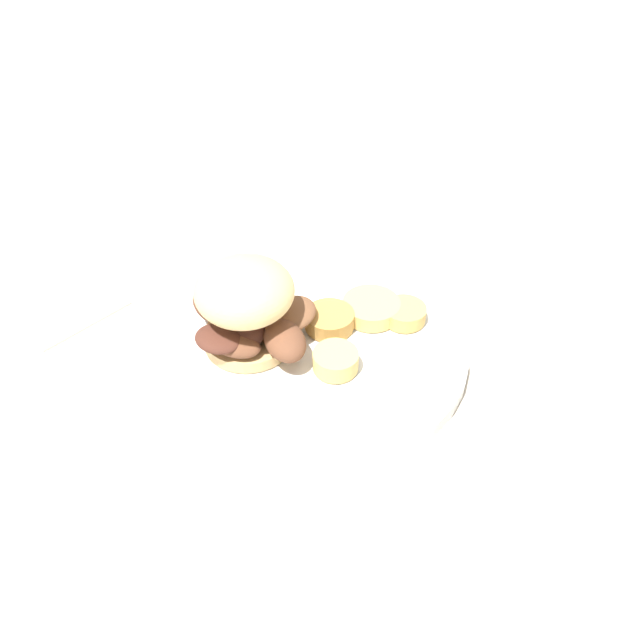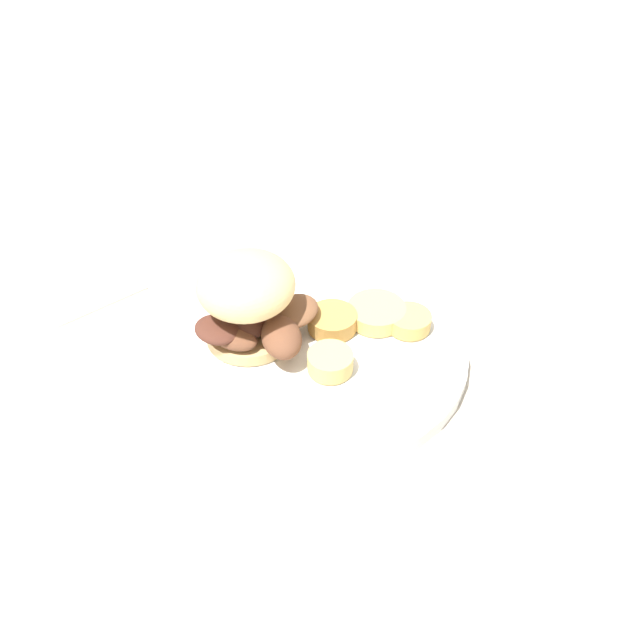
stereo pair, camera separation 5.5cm
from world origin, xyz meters
TOP-DOWN VIEW (x-y plane):
  - ground_plane at (0.00, 0.00)m, footprint 4.00×4.00m
  - dinner_plate at (0.00, 0.00)m, footprint 0.27×0.27m
  - sandwich at (-0.01, -0.06)m, footprint 0.12×0.13m
  - potato_round_0 at (-0.02, 0.01)m, footprint 0.05×0.05m
  - potato_round_1 at (-0.03, 0.05)m, footprint 0.05×0.05m
  - potato_round_2 at (-0.02, 0.08)m, footprint 0.04×0.04m
  - potato_round_3 at (0.04, 0.01)m, footprint 0.04×0.04m
  - fork at (0.16, 0.15)m, footprint 0.13×0.11m
  - napkin at (-0.13, -0.26)m, footprint 0.18×0.17m

SIDE VIEW (x-z plane):
  - ground_plane at x=0.00m, z-range 0.00..0.00m
  - fork at x=0.16m, z-range 0.00..0.00m
  - napkin at x=-0.13m, z-range 0.00..0.01m
  - dinner_plate at x=0.00m, z-range 0.00..0.02m
  - potato_round_2 at x=-0.02m, z-range 0.02..0.03m
  - potato_round_1 at x=-0.03m, z-range 0.02..0.03m
  - potato_round_0 at x=-0.02m, z-range 0.02..0.03m
  - potato_round_3 at x=0.04m, z-range 0.02..0.03m
  - sandwich at x=-0.01m, z-range 0.02..0.10m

